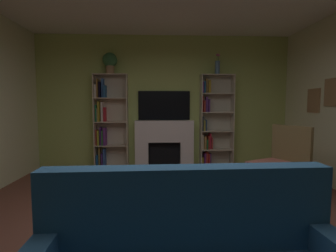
% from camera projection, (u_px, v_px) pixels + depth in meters
% --- Properties ---
extents(ground_plane, '(7.30, 7.30, 0.00)m').
position_uv_depth(ground_plane, '(173.00, 237.00, 2.64)').
color(ground_plane, brown).
extents(wall_back_accent, '(5.53, 0.06, 2.84)m').
position_uv_depth(wall_back_accent, '(164.00, 102.00, 5.59)').
color(wall_back_accent, '#B1C366').
rests_on(wall_back_accent, ground_plane).
extents(fireplace, '(1.35, 0.53, 1.03)m').
position_uv_depth(fireplace, '(164.00, 143.00, 5.51)').
color(fireplace, white).
rests_on(fireplace, ground_plane).
extents(tv, '(1.11, 0.06, 0.62)m').
position_uv_depth(tv, '(164.00, 106.00, 5.53)').
color(tv, black).
rests_on(tv, fireplace).
extents(bookshelf_left, '(0.70, 0.27, 2.00)m').
position_uv_depth(bookshelf_left, '(107.00, 123.00, 5.44)').
color(bookshelf_left, beige).
rests_on(bookshelf_left, ground_plane).
extents(bookshelf_right, '(0.70, 0.29, 2.00)m').
position_uv_depth(bookshelf_right, '(212.00, 124.00, 5.54)').
color(bookshelf_right, beige).
rests_on(bookshelf_right, ground_plane).
extents(potted_plant, '(0.30, 0.30, 0.43)m').
position_uv_depth(potted_plant, '(110.00, 61.00, 5.29)').
color(potted_plant, '#9C7755').
rests_on(potted_plant, bookshelf_left).
extents(vase_with_flowers, '(0.10, 0.10, 0.43)m').
position_uv_depth(vase_with_flowers, '(218.00, 66.00, 5.40)').
color(vase_with_flowers, slate).
rests_on(vase_with_flowers, bookshelf_right).
extents(armchair, '(0.86, 0.86, 1.05)m').
position_uv_depth(armchair, '(282.00, 161.00, 3.75)').
color(armchair, brown).
rests_on(armchair, ground_plane).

